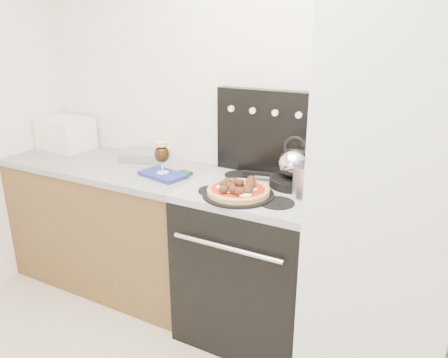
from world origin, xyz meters
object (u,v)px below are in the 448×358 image
Objects in this scene: base_cabinet at (114,226)px; tea_kettle at (295,161)px; stove_body at (255,265)px; stock_pot at (315,182)px; fridge at (390,209)px; pizza at (238,189)px; skillet at (293,182)px; toaster_oven at (66,133)px; oven_mitt at (163,175)px; pizza_pan at (238,194)px; beer_glass at (162,157)px.

tea_kettle is (1.27, 0.10, 0.64)m from base_cabinet.
stove_body is 3.88× the size of stock_pot.
fridge is 5.79× the size of pizza.
skillet is at bearing 145.65° from stock_pot.
toaster_oven is 1.80m from skillet.
stock_pot is (-0.39, 0.05, 0.05)m from fridge.
oven_mitt is (0.50, -0.06, 0.48)m from base_cabinet.
pizza reaches higher than pizza_pan.
toaster_oven reaches higher than beer_glass.
stove_body is 3.28× the size of skillet.
oven_mitt is at bearing -179.41° from fridge.
skillet is at bearing -5.37° from tea_kettle.
beer_glass is at bearing 169.12° from pizza.
base_cabinet is 0.78m from beer_glass.
fridge is at bearing 9.40° from pizza.
tea_kettle reaches higher than oven_mitt.
skillet is at bearing 38.25° from stove_body.
fridge is at bearing -7.65° from stock_pot.
tea_kettle is at bearing 53.71° from pizza_pan.
stove_body is 0.54m from pizza.
pizza is (-0.74, -0.12, 0.01)m from fridge.
oven_mitt is (1.02, -0.20, -0.10)m from toaster_oven.
fridge is at bearing -21.45° from tea_kettle.
fridge is 1.31m from beer_glass.
fridge reaches higher than pizza.
stove_body is 1.74m from toaster_oven.
toaster_oven reaches higher than stock_pot.
stock_pot is at bearing 4.05° from beer_glass.
skillet reaches higher than oven_mitt.
tea_kettle is (0.20, 0.28, 0.14)m from pizza_pan.
pizza_pan is 0.34m from skillet.
toaster_oven is 1.36× the size of skillet.
beer_glass is (-1.31, -0.01, 0.07)m from fridge.
toaster_oven reaches higher than oven_mitt.
fridge is (0.70, -0.03, 0.51)m from stove_body.
base_cabinet is 0.76× the size of fridge.
fridge reaches higher than beer_glass.
tea_kettle is 0.87× the size of stock_pot.
tea_kettle is (-0.54, 0.15, 0.12)m from fridge.
base_cabinet is 1.19m from pizza_pan.
pizza_pan is at bearing -9.19° from base_cabinet.
base_cabinet is 7.39× the size of beer_glass.
tea_kettle is (0.16, 0.13, 0.63)m from stove_body.
skillet is at bearing 163.92° from fridge.
beer_glass is (0.00, 0.00, 0.11)m from oven_mitt.
stove_body is 0.87m from fridge.
fridge is 0.56m from skillet.
oven_mitt reaches higher than stove_body.
stock_pot reaches higher than base_cabinet.
pizza_pan is at bearing 0.00° from pizza.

